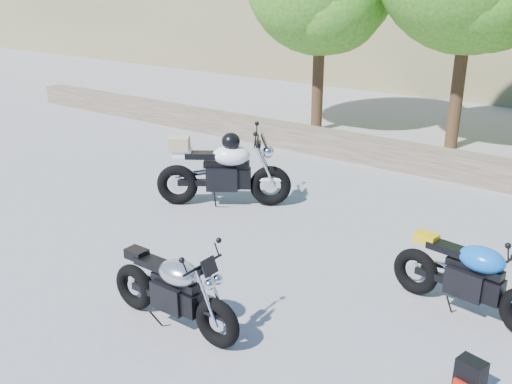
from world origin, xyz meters
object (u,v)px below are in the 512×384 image
backpack (470,377)px  silver_bike (174,291)px  white_bike (223,170)px  blue_bike (470,278)px

backpack → silver_bike: bearing=-151.1°
silver_bike → white_bike: size_ratio=0.91×
silver_bike → backpack: (2.90, 0.83, -0.27)m
silver_bike → white_bike: white_bike is taller
blue_bike → backpack: size_ratio=5.55×
white_bike → backpack: 5.33m
white_bike → blue_bike: bearing=-47.0°
white_bike → backpack: bearing=-59.9°
silver_bike → blue_bike: size_ratio=0.95×
white_bike → backpack: white_bike is taller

